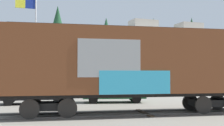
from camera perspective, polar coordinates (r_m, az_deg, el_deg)
ground_plane at (r=14.64m, az=8.57°, el=-10.40°), size 260.00×260.00×0.00m
track at (r=14.45m, az=6.47°, el=-10.36°), size 60.02×3.14×0.08m
freight_car at (r=14.19m, az=4.75°, el=-0.04°), size 13.33×3.03×4.54m
flagpole at (r=23.58m, az=-16.60°, el=6.61°), size 1.71×0.31×8.66m
hillside at (r=69.12m, az=-7.49°, el=0.81°), size 128.06×28.12×16.46m
parked_car_black at (r=19.73m, az=-16.08°, el=-5.61°), size 4.77×2.11×1.78m
parked_car_green at (r=19.91m, az=0.22°, el=-5.74°), size 4.64×2.32×1.83m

